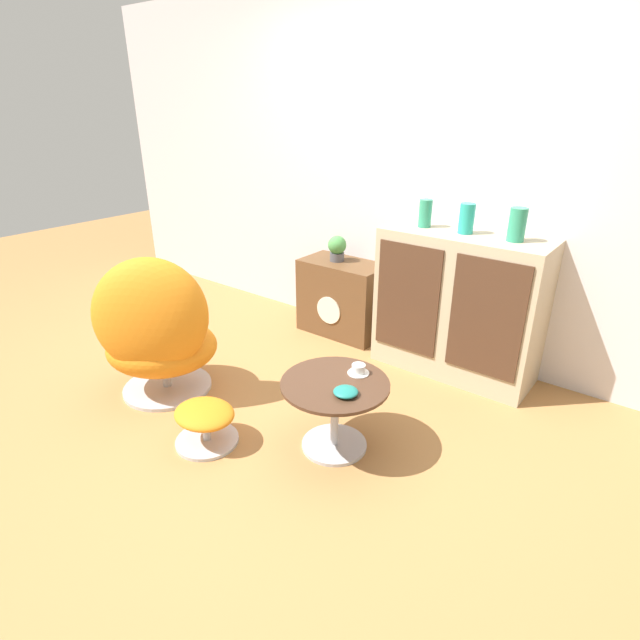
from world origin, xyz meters
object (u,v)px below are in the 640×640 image
Objects in this scene: tv_console at (342,298)px; coffee_table at (335,404)px; potted_plant at (337,248)px; egg_chair at (157,333)px; sideboard at (458,305)px; ottoman at (205,419)px; vase_inner_left at (467,219)px; bowl at (346,392)px; vase_leftmost at (425,213)px; teacup at (358,370)px; vase_inner_right at (517,225)px.

coffee_table is at bearing -56.12° from tv_console.
coffee_table is 1.60m from potted_plant.
potted_plant reaches higher than tv_console.
egg_chair is at bearing -101.32° from potted_plant.
ottoman is (-0.73, -1.62, -0.34)m from sideboard.
sideboard is 0.59m from vase_inner_left.
bowl is at bearing 26.22° from ottoman.
bowl is (0.27, -1.28, -0.65)m from vase_leftmost.
coffee_table is at bearing -106.24° from teacup.
ottoman is 2.01m from vase_inner_left.
vase_inner_left is 1.50× the size of bowl.
potted_plant is at bearing 100.69° from ottoman.
sideboard is 9.18× the size of teacup.
egg_chair is 4.78× the size of potted_plant.
sideboard is 0.66m from vase_leftmost.
vase_inner_right is (1.65, 1.46, 0.65)m from egg_chair.
potted_plant reaches higher than bowl.
vase_inner_left reaches higher than egg_chair.
sideboard is 5.70× the size of vase_inner_left.
vase_leftmost is at bearing -2.69° from potted_plant.
tv_console is 5.74× the size of teacup.
ottoman is 3.03× the size of teacup.
vase_inner_left reaches higher than potted_plant.
vase_inner_left is (1.33, 1.46, 0.64)m from egg_chair.
vase_inner_left is at bearing -1.94° from potted_plant.
tv_console is 1.51m from coffee_table.
sideboard is 1.07m from potted_plant.
vase_inner_left is at bearing 0.00° from vase_leftmost.
egg_chair reaches higher than tv_console.
tv_console is 0.41m from potted_plant.
egg_chair is 2.29m from vase_inner_right.
vase_inner_right is (1.03, 1.63, 0.94)m from ottoman.
vase_leftmost reaches higher than egg_chair.
tv_console is 0.71× the size of egg_chair.
teacup is (0.04, 0.15, 0.15)m from coffee_table.
sideboard is 1.07m from teacup.
vase_inner_left reaches higher than coffee_table.
ottoman is 1.78× the size of vase_inner_right.
ottoman is 0.89m from teacup.
ottoman is at bearing -145.10° from coffee_table.
sideboard is 1.00m from tv_console.
teacup reaches higher than bowl.
vase_leftmost is at bearing 180.00° from vase_inner_right.
vase_inner_left is at bearing -2.03° from tv_console.
tv_console is 3.38× the size of vase_inner_right.
vase_leftmost is (1.04, 1.46, 0.64)m from egg_chair.
egg_chair is at bearing -162.39° from teacup.
potted_plant is 1.69m from bowl.
ottoman is (0.61, -0.17, -0.29)m from egg_chair.
potted_plant is at bearing 130.71° from teacup.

